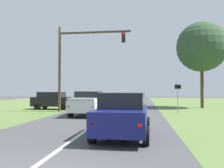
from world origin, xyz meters
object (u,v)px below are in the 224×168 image
object	(u,v)px
red_suv_near	(123,114)
traffic_light	(77,56)
crossing_suv_far	(53,100)
pickup_truck_lead	(90,103)
oak_tree_right	(202,47)
keep_moving_sign	(178,94)

from	to	relation	value
red_suv_near	traffic_light	world-z (taller)	traffic_light
red_suv_near	crossing_suv_far	world-z (taller)	red_suv_near
pickup_truck_lead	oak_tree_right	xyz separation A→B (m)	(10.82, 8.90, 5.90)
traffic_light	keep_moving_sign	distance (m)	9.72
oak_tree_right	crossing_suv_far	bearing A→B (deg)	-165.96
red_suv_near	oak_tree_right	size ratio (longest dim) A/B	0.47
red_suv_near	keep_moving_sign	xyz separation A→B (m)	(3.78, 10.20, 0.69)
traffic_light	keep_moving_sign	size ratio (longest dim) A/B	3.01
keep_moving_sign	oak_tree_right	world-z (taller)	oak_tree_right
traffic_light	oak_tree_right	bearing A→B (deg)	26.05
pickup_truck_lead	crossing_suv_far	bearing A→B (deg)	135.82
keep_moving_sign	red_suv_near	bearing A→B (deg)	-110.35
red_suv_near	traffic_light	size ratio (longest dim) A/B	0.57
red_suv_near	crossing_suv_far	size ratio (longest dim) A/B	1.06
traffic_light	keep_moving_sign	bearing A→B (deg)	-3.90
red_suv_near	pickup_truck_lead	xyz separation A→B (m)	(-3.40, 8.11, -0.03)
traffic_light	crossing_suv_far	xyz separation A→B (m)	(-3.21, 2.22, -4.24)
traffic_light	keep_moving_sign	xyz separation A→B (m)	(9.04, -0.62, -3.51)
oak_tree_right	traffic_light	bearing A→B (deg)	-153.95
oak_tree_right	crossing_suv_far	distance (m)	17.42
pickup_truck_lead	keep_moving_sign	size ratio (longest dim) A/B	2.06
traffic_light	pickup_truck_lead	bearing A→B (deg)	-55.50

